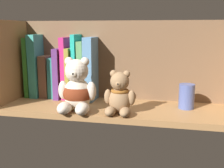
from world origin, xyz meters
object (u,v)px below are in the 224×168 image
book_0 (31,67)px  pillar_candle (187,96)px  book_2 (47,76)px  book_5 (68,68)px  teddy_bear_larger (77,90)px  book_4 (61,73)px  book_8 (84,70)px  book_1 (38,66)px  teddy_bear_smaller (119,95)px  book_6 (73,73)px  book_3 (55,77)px  book_9 (92,68)px  book_7 (78,67)px

book_0 → pillar_candle: 61.64cm
book_2 → pillar_candle: 54.64cm
book_5 → teddy_bear_larger: (9.80, -17.04, -4.83)cm
book_4 → book_8: 9.57cm
book_1 → teddy_bear_smaller: book_1 is taller
book_1 → book_8: 19.36cm
book_6 → book_1: bearing=180.0°
book_4 → book_6: book_6 is taller
book_3 → pillar_candle: (50.78, -6.64, -3.67)cm
book_9 → teddy_bear_smaller: bearing=-51.2°
book_1 → book_9: (22.64, 0.00, -0.41)cm
book_3 → book_5: bearing=0.0°
book_0 → book_7: (19.88, 0.00, 0.68)cm
book_6 → pillar_candle: bearing=-8.8°
book_8 → book_9: bearing=0.0°
book_2 → book_4: size_ratio=0.85×
book_2 → book_9: bearing=0.0°
book_3 → teddy_bear_smaller: size_ratio=1.13×
book_5 → pillar_candle: size_ratio=2.80×
book_5 → book_7: 4.46cm
pillar_candle → book_9: bearing=169.3°
book_2 → book_7: (13.15, 0.00, 4.16)cm
book_0 → book_1: bearing=-0.0°
book_1 → book_6: size_ratio=1.25×
book_2 → book_9: (18.89, 0.00, 3.67)cm
book_2 → book_4: book_4 is taller
book_3 → book_7: book_7 is taller
book_3 → teddy_bear_smaller: book_3 is taller
book_8 → pillar_candle: bearing=-9.8°
book_9 → book_8: bearing=-180.0°
book_4 → book_9: (12.79, 0.00, 2.18)cm
book_1 → book_8: bearing=0.0°
book_8 → teddy_bear_smaller: book_8 is taller
book_2 → teddy_bear_smaller: book_2 is taller
book_4 → book_3: bearing=180.0°
book_9 → book_6: bearing=-180.0°
book_1 → teddy_bear_larger: size_ratio=1.38×
book_7 → pillar_candle: size_ratio=2.93×
book_6 → book_8: (4.55, 0.00, 1.27)cm
book_0 → teddy_bear_larger: book_0 is taller
book_6 → book_8: bearing=0.0°
book_7 → pillar_candle: (40.95, -6.64, -8.15)cm
book_3 → book_5: 6.67cm
book_9 → teddy_bear_larger: size_ratio=1.34×
book_3 → book_4: bearing=0.0°
teddy_bear_smaller → book_0: bearing=156.3°
book_9 → teddy_bear_smaller: 23.13cm
book_6 → pillar_candle: size_ratio=2.33×
book_2 → book_6: 11.14cm
book_5 → book_7: size_ratio=0.95×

